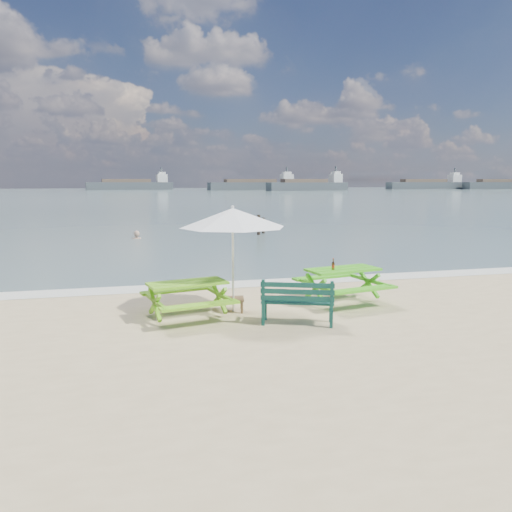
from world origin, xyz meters
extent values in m
plane|color=slate|center=(0.00, 85.00, 0.00)|extent=(300.00, 300.00, 0.00)
cube|color=silver|center=(0.00, 4.60, 0.01)|extent=(22.00, 0.90, 0.01)
cube|color=#69B51B|center=(-1.37, 1.65, 0.71)|extent=(1.66, 1.03, 0.05)
cube|color=#69B51B|center=(-1.52, 2.36, 0.42)|extent=(1.56, 0.59, 0.05)
cube|color=#69B51B|center=(-1.21, 0.95, 0.42)|extent=(1.56, 0.59, 0.05)
cube|color=#69B51B|center=(-1.37, 1.65, 0.33)|extent=(1.60, 1.16, 0.65)
cube|color=#43B31B|center=(2.19, 2.12, 0.76)|extent=(1.75, 1.07, 0.05)
cube|color=#43B31B|center=(2.04, 2.87, 0.45)|extent=(1.66, 0.60, 0.05)
cube|color=#43B31B|center=(2.33, 1.37, 0.45)|extent=(1.66, 0.60, 0.05)
cube|color=#43B31B|center=(2.19, 2.12, 0.35)|extent=(1.68, 1.20, 0.69)
cube|color=#0F3E34|center=(0.65, 0.75, 0.44)|extent=(1.45, 0.88, 0.04)
cube|color=#0F3E34|center=(0.57, 0.55, 0.67)|extent=(1.31, 0.53, 0.36)
cube|color=#0F3E34|center=(0.65, 0.75, 0.22)|extent=(1.37, 0.90, 0.44)
cube|color=brown|center=(-0.38, 1.94, 0.26)|extent=(0.51, 0.51, 0.04)
cube|color=brown|center=(-0.38, 1.94, 0.12)|extent=(0.45, 0.45, 0.25)
cylinder|color=silver|center=(-0.38, 1.94, 1.06)|extent=(0.04, 0.04, 2.12)
cone|color=white|center=(-0.38, 1.94, 1.99)|extent=(2.57, 2.57, 0.40)
cylinder|color=#945515|center=(1.90, 2.01, 0.86)|extent=(0.06, 0.06, 0.15)
cylinder|color=#945515|center=(1.90, 2.01, 1.00)|extent=(0.03, 0.03, 0.07)
cylinder|color=#B12814|center=(1.90, 2.01, 0.86)|extent=(0.07, 0.07, 0.06)
imported|color=tan|center=(-2.24, 16.07, -0.44)|extent=(0.65, 0.49, 1.64)
cylinder|color=black|center=(3.78, 16.22, 0.41)|extent=(0.17, 0.17, 1.22)
cylinder|color=black|center=(4.18, 16.82, 0.31)|extent=(0.15, 0.15, 1.03)
cube|color=#3D4448|center=(29.98, 124.96, 1.00)|extent=(25.56, 6.52, 2.20)
cube|color=silver|center=(39.54, 125.93, 3.20)|extent=(3.32, 3.29, 2.20)
cube|color=#3D4448|center=(42.01, 115.69, 1.00)|extent=(22.09, 6.50, 2.20)
cube|color=silver|center=(50.23, 116.66, 3.20)|extent=(2.94, 3.28, 2.20)
cube|color=#3D4448|center=(-2.85, 137.54, 1.00)|extent=(23.90, 7.01, 2.20)
cube|color=silver|center=(6.04, 138.70, 3.20)|extent=(3.19, 3.34, 2.20)
cube|color=#3D4448|center=(105.22, 120.31, 1.00)|extent=(23.85, 5.51, 2.20)
cube|color=#3D4448|center=(83.31, 125.76, 1.00)|extent=(24.90, 4.10, 2.20)
cube|color=silver|center=(92.77, 125.80, 3.20)|extent=(3.00, 3.01, 2.20)
camera|label=1|loc=(-2.38, -8.15, 2.76)|focal=35.00mm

